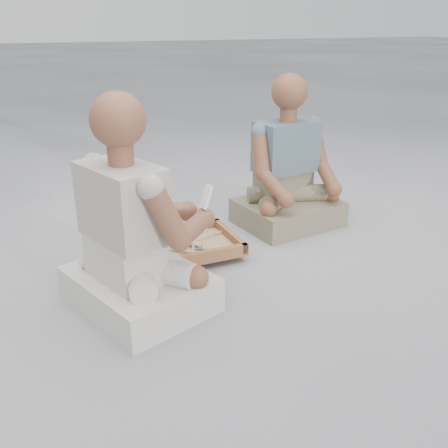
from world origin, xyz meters
name	(u,v)px	position (x,y,z in m)	size (l,w,h in m)	color
ground	(231,285)	(0.00, 0.00, 0.00)	(60.00, 60.00, 0.00)	#A2A2A7
carved_panel	(156,236)	(-0.18, 0.70, 0.02)	(0.57, 0.38, 0.04)	#A0733E
tool_tray	(190,245)	(-0.08, 0.40, 0.06)	(0.53, 0.43, 0.07)	brown
chisel_0	(193,242)	(-0.06, 0.40, 0.08)	(0.09, 0.21, 0.02)	silver
chisel_1	(199,233)	(0.03, 0.53, 0.07)	(0.22, 0.08, 0.02)	silver
chisel_2	(194,244)	(-0.06, 0.38, 0.08)	(0.10, 0.21, 0.02)	silver
chisel_3	(210,252)	(-0.01, 0.27, 0.06)	(0.19, 0.14, 0.02)	silver
chisel_4	(183,243)	(-0.12, 0.40, 0.08)	(0.20, 0.12, 0.02)	silver
chisel_5	(193,231)	(0.00, 0.55, 0.08)	(0.20, 0.13, 0.02)	silver
chisel_6	(222,250)	(0.06, 0.26, 0.07)	(0.20, 0.13, 0.02)	silver
chisel_7	(193,243)	(-0.06, 0.39, 0.08)	(0.14, 0.19, 0.02)	silver
chisel_8	(218,234)	(0.13, 0.48, 0.07)	(0.21, 0.09, 0.02)	silver
chisel_9	(186,252)	(-0.13, 0.31, 0.07)	(0.17, 0.17, 0.02)	silver
wood_chip_0	(134,276)	(-0.42, 0.28, 0.00)	(0.02, 0.01, 0.00)	tan
wood_chip_1	(207,231)	(0.13, 0.68, 0.00)	(0.02, 0.01, 0.00)	tan
wood_chip_2	(155,255)	(-0.26, 0.49, 0.00)	(0.02, 0.01, 0.00)	tan
wood_chip_3	(205,239)	(0.09, 0.58, 0.00)	(0.02, 0.01, 0.00)	tan
wood_chip_4	(144,251)	(-0.30, 0.55, 0.00)	(0.02, 0.01, 0.00)	tan
wood_chip_5	(219,242)	(0.14, 0.50, 0.00)	(0.02, 0.01, 0.00)	tan
wood_chip_6	(231,241)	(0.21, 0.49, 0.00)	(0.02, 0.01, 0.00)	tan
wood_chip_7	(134,237)	(-0.31, 0.77, 0.00)	(0.02, 0.01, 0.00)	tan
wood_chip_8	(230,255)	(0.13, 0.32, 0.00)	(0.02, 0.01, 0.00)	tan
wood_chip_9	(195,240)	(0.02, 0.59, 0.00)	(0.02, 0.01, 0.00)	tan
wood_chip_10	(141,237)	(-0.27, 0.75, 0.00)	(0.02, 0.01, 0.00)	tan
wood_chip_11	(214,224)	(0.22, 0.78, 0.00)	(0.02, 0.01, 0.00)	tan
wood_chip_12	(220,254)	(0.08, 0.34, 0.00)	(0.02, 0.01, 0.00)	tan
wood_chip_13	(230,240)	(0.21, 0.50, 0.00)	(0.02, 0.01, 0.00)	tan
craftsman	(135,239)	(-0.46, 0.00, 0.33)	(0.73, 0.75, 0.97)	silver
companion	(288,177)	(0.66, 0.62, 0.31)	(0.67, 0.56, 0.94)	gray
mobile_phone	(206,197)	(-0.10, 0.06, 0.46)	(0.06, 0.06, 0.11)	white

